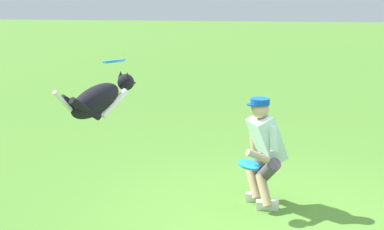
{
  "coord_description": "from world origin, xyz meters",
  "views": [
    {
      "loc": [
        0.3,
        6.0,
        2.64
      ],
      "look_at": [
        0.93,
        -0.04,
        1.21
      ],
      "focal_mm": 54.89,
      "sensor_mm": 36.0,
      "label": 1
    }
  ],
  "objects_px": {
    "frisbee_flying": "(114,61)",
    "frisbee_held": "(249,165)",
    "person": "(264,149)",
    "dog": "(99,99)"
  },
  "relations": [
    {
      "from": "person",
      "to": "frisbee_held",
      "type": "distance_m",
      "value": 0.4
    },
    {
      "from": "frisbee_held",
      "to": "frisbee_flying",
      "type": "bearing_deg",
      "value": 25.62
    },
    {
      "from": "dog",
      "to": "person",
      "type": "bearing_deg",
      "value": -16.92
    },
    {
      "from": "person",
      "to": "dog",
      "type": "xyz_separation_m",
      "value": [
        1.63,
        1.09,
        0.78
      ]
    },
    {
      "from": "frisbee_flying",
      "to": "frisbee_held",
      "type": "relative_size",
      "value": 0.94
    },
    {
      "from": "person",
      "to": "frisbee_flying",
      "type": "height_order",
      "value": "frisbee_flying"
    },
    {
      "from": "frisbee_flying",
      "to": "person",
      "type": "bearing_deg",
      "value": -146.66
    },
    {
      "from": "frisbee_flying",
      "to": "frisbee_held",
      "type": "height_order",
      "value": "frisbee_flying"
    },
    {
      "from": "person",
      "to": "dog",
      "type": "bearing_deg",
      "value": 7.87
    },
    {
      "from": "frisbee_flying",
      "to": "frisbee_held",
      "type": "bearing_deg",
      "value": -154.38
    }
  ]
}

